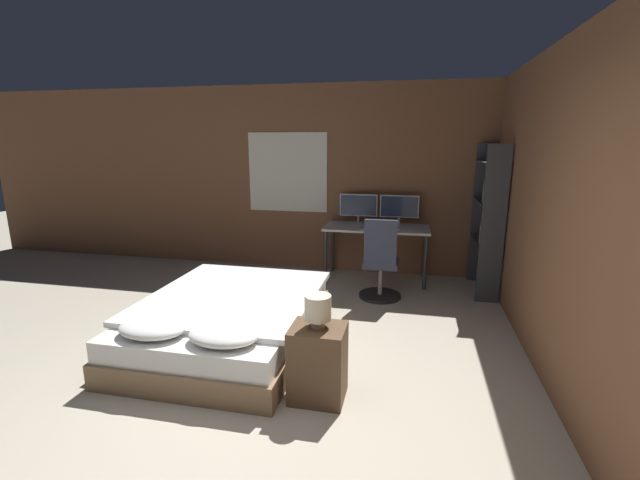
{
  "coord_description": "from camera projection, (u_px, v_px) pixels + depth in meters",
  "views": [
    {
      "loc": [
        1.05,
        -2.18,
        1.91
      ],
      "look_at": [
        -0.01,
        2.7,
        0.75
      ],
      "focal_mm": 24.0,
      "sensor_mm": 36.0,
      "label": 1
    }
  ],
  "objects": [
    {
      "name": "ground_plane",
      "position": [
        232.0,
        448.0,
        2.72
      ],
      "size": [
        20.0,
        20.0,
        0.0
      ],
      "primitive_type": "plane",
      "color": "#B2A893"
    },
    {
      "name": "wall_back",
      "position": [
        339.0,
        180.0,
        6.23
      ],
      "size": [
        12.0,
        0.08,
        2.7
      ],
      "color": "brown",
      "rests_on": "ground_plane"
    },
    {
      "name": "wall_side_right",
      "position": [
        556.0,
        213.0,
        3.4
      ],
      "size": [
        0.06,
        12.0,
        2.7
      ],
      "color": "brown",
      "rests_on": "ground_plane"
    },
    {
      "name": "bed",
      "position": [
        230.0,
        320.0,
        4.1
      ],
      "size": [
        1.57,
        2.08,
        0.54
      ],
      "color": "#846647",
      "rests_on": "ground_plane"
    },
    {
      "name": "nightstand",
      "position": [
        318.0,
        363.0,
        3.2
      ],
      "size": [
        0.41,
        0.35,
        0.58
      ],
      "color": "brown",
      "rests_on": "ground_plane"
    },
    {
      "name": "bedside_lamp",
      "position": [
        318.0,
        308.0,
        3.1
      ],
      "size": [
        0.2,
        0.2,
        0.25
      ],
      "color": "gray",
      "rests_on": "nightstand"
    },
    {
      "name": "desk",
      "position": [
        377.0,
        233.0,
        5.88
      ],
      "size": [
        1.42,
        0.65,
        0.76
      ],
      "color": "beige",
      "rests_on": "ground_plane"
    },
    {
      "name": "monitor_left",
      "position": [
        358.0,
        206.0,
        6.08
      ],
      "size": [
        0.54,
        0.16,
        0.41
      ],
      "color": "#B7B7BC",
      "rests_on": "desk"
    },
    {
      "name": "monitor_right",
      "position": [
        399.0,
        208.0,
        5.96
      ],
      "size": [
        0.54,
        0.16,
        0.41
      ],
      "color": "#B7B7BC",
      "rests_on": "desk"
    },
    {
      "name": "keyboard",
      "position": [
        375.0,
        229.0,
        5.65
      ],
      "size": [
        0.39,
        0.13,
        0.02
      ],
      "color": "#B7B7BC",
      "rests_on": "desk"
    },
    {
      "name": "computer_mouse",
      "position": [
        397.0,
        230.0,
        5.59
      ],
      "size": [
        0.07,
        0.05,
        0.04
      ],
      "color": "#B7B7BC",
      "rests_on": "desk"
    },
    {
      "name": "office_chair",
      "position": [
        380.0,
        268.0,
        5.22
      ],
      "size": [
        0.52,
        0.52,
        1.02
      ],
      "color": "black",
      "rests_on": "ground_plane"
    },
    {
      "name": "bookshelf",
      "position": [
        489.0,
        214.0,
        5.27
      ],
      "size": [
        0.27,
        0.88,
        1.88
      ],
      "color": "#333338",
      "rests_on": "ground_plane"
    }
  ]
}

